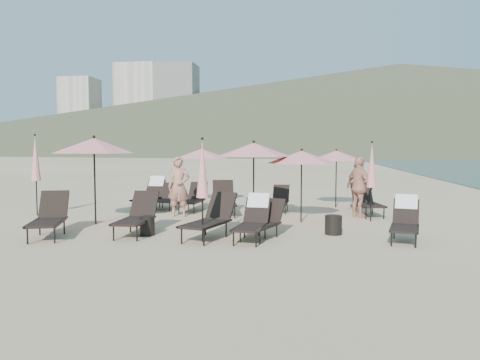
# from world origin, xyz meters

# --- Properties ---
(ground) EXTENTS (800.00, 800.00, 0.00)m
(ground) POSITION_xyz_m (0.00, 0.00, 0.00)
(ground) COLOR #D6BA8C
(ground) RESTS_ON ground
(volcanic_headland) EXTENTS (690.00, 690.00, 55.00)m
(volcanic_headland) POSITION_xyz_m (71.37, 302.62, 26.49)
(volcanic_headland) COLOR brown
(volcanic_headland) RESTS_ON ground
(hotel_skyline) EXTENTS (109.00, 82.00, 55.00)m
(hotel_skyline) POSITION_xyz_m (-93.62, 271.21, 24.18)
(hotel_skyline) COLOR beige
(hotel_skyline) RESTS_ON ground
(lounger_0) EXTENTS (1.21, 1.92, 1.03)m
(lounger_0) POSITION_xyz_m (-4.68, -0.65, 0.48)
(lounger_0) COLOR black
(lounger_0) RESTS_ON ground
(lounger_1) EXTENTS (0.70, 1.76, 1.00)m
(lounger_1) POSITION_xyz_m (-2.72, -0.09, 0.47)
(lounger_1) COLOR black
(lounger_1) RESTS_ON ground
(lounger_2) EXTENTS (1.14, 1.89, 1.02)m
(lounger_2) POSITION_xyz_m (-0.86, -0.31, 0.48)
(lounger_2) COLOR black
(lounger_2) RESTS_ON ground
(lounger_3) EXTENTS (0.77, 1.69, 1.02)m
(lounger_3) POSITION_xyz_m (0.14, -0.30, 0.49)
(lounger_3) COLOR black
(lounger_3) RESTS_ON ground
(lounger_4) EXTENTS (1.06, 1.62, 0.87)m
(lounger_4) POSITION_xyz_m (0.36, -0.13, 0.41)
(lounger_4) COLOR black
(lounger_4) RESTS_ON ground
(lounger_5) EXTENTS (0.93, 1.69, 1.00)m
(lounger_5) POSITION_xyz_m (3.59, 0.08, 0.48)
(lounger_5) COLOR black
(lounger_5) RESTS_ON ground
(lounger_6) EXTENTS (0.76, 1.79, 1.09)m
(lounger_6) POSITION_xyz_m (-4.01, 4.72, 0.52)
(lounger_6) COLOR black
(lounger_6) RESTS_ON ground
(lounger_7) EXTENTS (0.66, 1.54, 0.87)m
(lounger_7) POSITION_xyz_m (-3.38, 4.61, 0.41)
(lounger_7) COLOR black
(lounger_7) RESTS_ON ground
(lounger_8) EXTENTS (0.71, 1.64, 0.92)m
(lounger_8) POSITION_xyz_m (-2.38, 4.27, 0.43)
(lounger_8) COLOR black
(lounger_8) RESTS_ON ground
(lounger_9) EXTENTS (1.06, 1.92, 1.04)m
(lounger_9) POSITION_xyz_m (-1.22, 3.56, 0.49)
(lounger_9) COLOR black
(lounger_9) RESTS_ON ground
(lounger_10) EXTENTS (0.61, 1.48, 0.84)m
(lounger_10) POSITION_xyz_m (0.49, 4.52, 0.39)
(lounger_10) COLOR black
(lounger_10) RESTS_ON ground
(lounger_11) EXTENTS (0.94, 1.80, 0.98)m
(lounger_11) POSITION_xyz_m (3.22, 3.98, 0.46)
(lounger_11) COLOR black
(lounger_11) RESTS_ON ground
(umbrella_open_0) EXTENTS (2.27, 2.27, 2.44)m
(umbrella_open_0) POSITION_xyz_m (-4.39, 1.19, 2.16)
(umbrella_open_0) COLOR black
(umbrella_open_0) RESTS_ON ground
(umbrella_open_1) EXTENTS (2.15, 2.15, 2.32)m
(umbrella_open_1) POSITION_xyz_m (-0.15, 2.38, 2.05)
(umbrella_open_1) COLOR black
(umbrella_open_1) RESTS_ON ground
(umbrella_open_2) EXTENTS (1.94, 1.94, 2.09)m
(umbrella_open_2) POSITION_xyz_m (1.21, 2.36, 1.85)
(umbrella_open_2) COLOR black
(umbrella_open_2) RESTS_ON ground
(umbrella_open_3) EXTENTS (1.98, 1.98, 2.13)m
(umbrella_open_3) POSITION_xyz_m (-2.54, 6.26, 1.89)
(umbrella_open_3) COLOR black
(umbrella_open_3) RESTS_ON ground
(umbrella_open_4) EXTENTS (1.92, 1.92, 2.07)m
(umbrella_open_4) POSITION_xyz_m (2.39, 5.79, 1.83)
(umbrella_open_4) COLOR black
(umbrella_open_4) RESTS_ON ground
(umbrella_closed_0) EXTENTS (0.27, 0.27, 2.34)m
(umbrella_closed_0) POSITION_xyz_m (-0.94, -0.79, 1.63)
(umbrella_closed_0) COLOR black
(umbrella_closed_0) RESTS_ON ground
(umbrella_closed_1) EXTENTS (0.27, 0.27, 2.30)m
(umbrella_closed_1) POSITION_xyz_m (3.18, 2.74, 1.60)
(umbrella_closed_1) COLOR black
(umbrella_closed_1) RESTS_ON ground
(umbrella_closed_2) EXTENTS (0.30, 0.30, 2.54)m
(umbrella_closed_2) POSITION_xyz_m (-6.96, 2.55, 1.77)
(umbrella_closed_2) COLOR black
(umbrella_closed_2) RESTS_ON ground
(side_table_0) EXTENTS (0.36, 0.36, 0.46)m
(side_table_0) POSITION_xyz_m (-2.44, -0.17, 0.23)
(side_table_0) COLOR black
(side_table_0) RESTS_ON ground
(side_table_1) EXTENTS (0.41, 0.41, 0.47)m
(side_table_1) POSITION_xyz_m (2.01, 0.56, 0.23)
(side_table_1) COLOR black
(side_table_1) RESTS_ON ground
(beachgoer_a) EXTENTS (0.74, 0.55, 1.84)m
(beachgoer_a) POSITION_xyz_m (-2.51, 2.94, 0.92)
(beachgoer_a) COLOR #A96E5C
(beachgoer_a) RESTS_ON ground
(beachgoer_b) EXTENTS (0.92, 0.96, 1.56)m
(beachgoer_b) POSITION_xyz_m (3.18, 5.83, 0.78)
(beachgoer_b) COLOR #8F5949
(beachgoer_b) RESTS_ON ground
(beachgoer_c) EXTENTS (0.98, 1.14, 1.84)m
(beachgoer_c) POSITION_xyz_m (2.95, 3.61, 0.92)
(beachgoer_c) COLOR tan
(beachgoer_c) RESTS_ON ground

